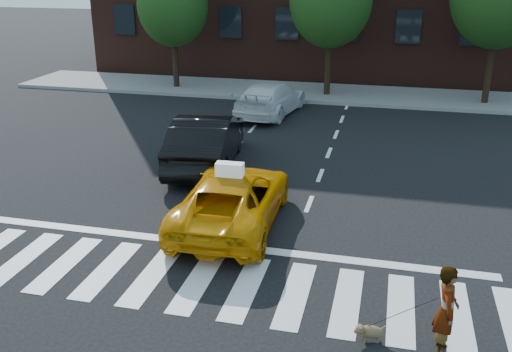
# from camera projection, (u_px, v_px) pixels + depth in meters

# --- Properties ---
(ground) EXTENTS (120.00, 120.00, 0.00)m
(ground) POSITION_uv_depth(u_px,v_px,m) (198.00, 282.00, 11.52)
(ground) COLOR black
(ground) RESTS_ON ground
(crosswalk) EXTENTS (13.00, 2.40, 0.01)m
(crosswalk) POSITION_uv_depth(u_px,v_px,m) (198.00, 281.00, 11.51)
(crosswalk) COLOR silver
(crosswalk) RESTS_ON ground
(stop_line) EXTENTS (12.00, 0.30, 0.01)m
(stop_line) POSITION_uv_depth(u_px,v_px,m) (221.00, 245.00, 12.97)
(stop_line) COLOR silver
(stop_line) RESTS_ON ground
(sidewalk_far) EXTENTS (30.00, 4.00, 0.15)m
(sidewalk_far) POSITION_uv_depth(u_px,v_px,m) (317.00, 93.00, 27.37)
(sidewalk_far) COLOR slate
(sidewalk_far) RESTS_ON ground
(taxi) EXTENTS (2.37, 4.88, 1.34)m
(taxi) POSITION_uv_depth(u_px,v_px,m) (233.00, 199.00, 13.80)
(taxi) COLOR orange
(taxi) RESTS_ON ground
(black_sedan) EXTENTS (2.37, 5.16, 1.64)m
(black_sedan) POSITION_uv_depth(u_px,v_px,m) (206.00, 140.00, 17.72)
(black_sedan) COLOR black
(black_sedan) RESTS_ON ground
(white_suv) EXTENTS (2.55, 4.93, 1.37)m
(white_suv) POSITION_uv_depth(u_px,v_px,m) (271.00, 98.00, 23.66)
(white_suv) COLOR silver
(white_suv) RESTS_ON ground
(woman) EXTENTS (0.39, 0.59, 1.59)m
(woman) POSITION_uv_depth(u_px,v_px,m) (446.00, 310.00, 9.21)
(woman) COLOR #999999
(woman) RESTS_ON ground
(dog) EXTENTS (0.55, 0.34, 0.32)m
(dog) POSITION_uv_depth(u_px,v_px,m) (369.00, 331.00, 9.67)
(dog) COLOR #97804C
(dog) RESTS_ON ground
(taxi_sign) EXTENTS (0.66, 0.30, 0.32)m
(taxi_sign) POSITION_uv_depth(u_px,v_px,m) (230.00, 169.00, 13.32)
(taxi_sign) COLOR white
(taxi_sign) RESTS_ON taxi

